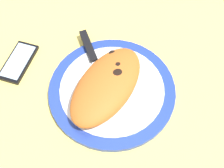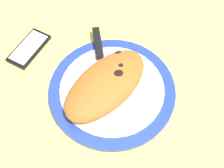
% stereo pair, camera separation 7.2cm
% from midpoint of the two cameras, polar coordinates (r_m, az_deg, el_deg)
% --- Properties ---
extents(ground_plane, '(1.50, 1.50, 0.03)m').
position_cam_midpoint_polar(ground_plane, '(0.77, -2.69, -2.24)').
color(ground_plane, '#EACC60').
extents(plate, '(0.32, 0.32, 0.02)m').
position_cam_midpoint_polar(plate, '(0.75, -2.76, -1.38)').
color(plate, '#233D99').
rests_on(plate, ground_plane).
extents(calzone, '(0.27, 0.17, 0.05)m').
position_cam_midpoint_polar(calzone, '(0.71, -3.96, -0.46)').
color(calzone, '#C16023').
rests_on(calzone, plate).
extents(fork, '(0.17, 0.03, 0.00)m').
position_cam_midpoint_polar(fork, '(0.72, 2.90, -2.78)').
color(fork, silver).
rests_on(fork, plate).
extents(knife, '(0.20, 0.16, 0.01)m').
position_cam_midpoint_polar(knife, '(0.80, -6.56, 5.46)').
color(knife, silver).
rests_on(knife, plate).
extents(smartphone, '(0.13, 0.06, 0.01)m').
position_cam_midpoint_polar(smartphone, '(0.85, -19.77, 4.07)').
color(smartphone, black).
rests_on(smartphone, ground_plane).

